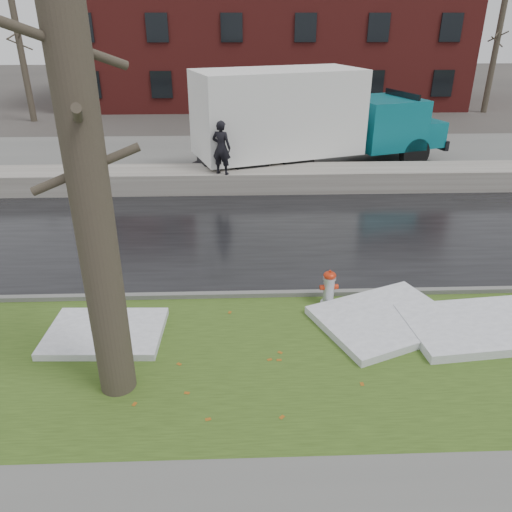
{
  "coord_description": "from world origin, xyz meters",
  "views": [
    {
      "loc": [
        0.07,
        -8.56,
        5.65
      ],
      "look_at": [
        0.42,
        1.06,
        1.0
      ],
      "focal_mm": 35.0,
      "sensor_mm": 36.0,
      "label": 1
    }
  ],
  "objects_px": {
    "tree": "(87,175)",
    "worker": "(221,148)",
    "fire_hydrant": "(329,286)",
    "box_truck": "(307,119)"
  },
  "relations": [
    {
      "from": "tree",
      "to": "fire_hydrant",
      "type": "bearing_deg",
      "value": 32.19
    },
    {
      "from": "fire_hydrant",
      "to": "tree",
      "type": "height_order",
      "value": "tree"
    },
    {
      "from": "box_truck",
      "to": "worker",
      "type": "xyz_separation_m",
      "value": [
        -3.24,
        -2.83,
        -0.42
      ]
    },
    {
      "from": "fire_hydrant",
      "to": "tree",
      "type": "xyz_separation_m",
      "value": [
        -3.95,
        -2.48,
        3.22
      ]
    },
    {
      "from": "tree",
      "to": "box_truck",
      "type": "bearing_deg",
      "value": 69.65
    },
    {
      "from": "fire_hydrant",
      "to": "box_truck",
      "type": "relative_size",
      "value": 0.07
    },
    {
      "from": "tree",
      "to": "worker",
      "type": "distance_m",
      "value": 10.3
    },
    {
      "from": "fire_hydrant",
      "to": "worker",
      "type": "xyz_separation_m",
      "value": [
        -2.44,
        7.49,
        1.18
      ]
    },
    {
      "from": "fire_hydrant",
      "to": "worker",
      "type": "distance_m",
      "value": 7.97
    },
    {
      "from": "tree",
      "to": "worker",
      "type": "xyz_separation_m",
      "value": [
        1.51,
        9.98,
        -2.04
      ]
    }
  ]
}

